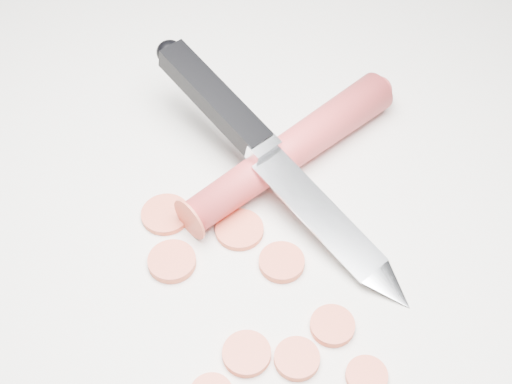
# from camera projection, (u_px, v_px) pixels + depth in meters

# --- Properties ---
(ground) EXTENTS (2.40, 2.40, 0.00)m
(ground) POSITION_uv_depth(u_px,v_px,m) (282.00, 245.00, 0.56)
(ground) COLOR silver
(ground) RESTS_ON ground
(carrot) EXTENTS (0.16, 0.19, 0.03)m
(carrot) POSITION_uv_depth(u_px,v_px,m) (291.00, 150.00, 0.60)
(carrot) COLOR #B82A2F
(carrot) RESTS_ON ground
(carrot_slice_0) EXTENTS (0.04, 0.04, 0.01)m
(carrot_slice_0) POSITION_uv_depth(u_px,v_px,m) (282.00, 262.00, 0.55)
(carrot_slice_0) COLOR #CA4831
(carrot_slice_0) RESTS_ON ground
(carrot_slice_1) EXTENTS (0.03, 0.03, 0.01)m
(carrot_slice_1) POSITION_uv_depth(u_px,v_px,m) (297.00, 359.00, 0.50)
(carrot_slice_1) COLOR #CA4831
(carrot_slice_1) RESTS_ON ground
(carrot_slice_2) EXTENTS (0.04, 0.04, 0.01)m
(carrot_slice_2) POSITION_uv_depth(u_px,v_px,m) (239.00, 230.00, 0.57)
(carrot_slice_2) COLOR #CA4831
(carrot_slice_2) RESTS_ON ground
(carrot_slice_3) EXTENTS (0.03, 0.03, 0.01)m
(carrot_slice_3) POSITION_uv_depth(u_px,v_px,m) (367.00, 376.00, 0.49)
(carrot_slice_3) COLOR #CA4831
(carrot_slice_3) RESTS_ON ground
(carrot_slice_4) EXTENTS (0.03, 0.03, 0.01)m
(carrot_slice_4) POSITION_uv_depth(u_px,v_px,m) (332.00, 326.00, 0.52)
(carrot_slice_4) COLOR #CA4831
(carrot_slice_4) RESTS_ON ground
(carrot_slice_5) EXTENTS (0.04, 0.04, 0.01)m
(carrot_slice_5) POSITION_uv_depth(u_px,v_px,m) (172.00, 261.00, 0.55)
(carrot_slice_5) COLOR #CA4831
(carrot_slice_5) RESTS_ON ground
(carrot_slice_7) EXTENTS (0.04, 0.04, 0.01)m
(carrot_slice_7) POSITION_uv_depth(u_px,v_px,m) (166.00, 214.00, 0.58)
(carrot_slice_7) COLOR #CA4831
(carrot_slice_7) RESTS_ON ground
(carrot_slice_8) EXTENTS (0.03, 0.03, 0.01)m
(carrot_slice_8) POSITION_uv_depth(u_px,v_px,m) (247.00, 354.00, 0.50)
(carrot_slice_8) COLOR #CA4831
(carrot_slice_8) RESTS_ON ground
(kitchen_knife) EXTENTS (0.26, 0.20, 0.08)m
(kitchen_knife) POSITION_uv_depth(u_px,v_px,m) (278.00, 161.00, 0.57)
(kitchen_knife) COLOR silver
(kitchen_knife) RESTS_ON ground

